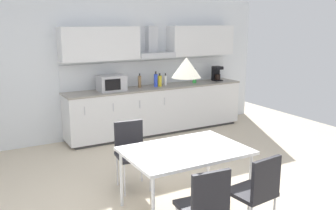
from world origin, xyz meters
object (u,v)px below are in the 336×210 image
(coffee_maker, at_px, (217,73))
(bottle_yellow, at_px, (160,81))
(bottle_green, at_px, (194,77))
(microwave, at_px, (111,83))
(pendant_lamp, at_px, (186,67))
(bottle_brown, at_px, (140,81))
(chair_near_left, at_px, (205,203))
(bottle_blue, at_px, (156,80))
(bottle_white, at_px, (165,80))
(chair_near_right, at_px, (257,188))
(chair_far_left, at_px, (131,148))
(dining_table, at_px, (185,153))

(coffee_maker, distance_m, bottle_yellow, 1.37)
(coffee_maker, distance_m, bottle_green, 0.57)
(microwave, xyz_separation_m, pendant_lamp, (-0.22, -2.87, 0.61))
(bottle_brown, height_order, chair_near_left, bottle_brown)
(bottle_blue, bearing_deg, bottle_brown, 167.03)
(coffee_maker, xyz_separation_m, bottle_yellow, (-1.37, -0.02, -0.04))
(bottle_white, height_order, chair_near_right, bottle_white)
(bottle_yellow, distance_m, pendant_lamp, 3.18)
(bottle_yellow, height_order, pendant_lamp, pendant_lamp)
(microwave, distance_m, bottle_yellow, 0.98)
(coffee_maker, height_order, bottle_green, coffee_maker)
(bottle_blue, distance_m, bottle_brown, 0.31)
(chair_near_right, height_order, pendant_lamp, pendant_lamp)
(bottle_green, height_order, chair_near_right, bottle_green)
(bottle_brown, bearing_deg, coffee_maker, -1.06)
(chair_near_right, xyz_separation_m, pendant_lamp, (-0.31, 0.85, 1.12))
(chair_far_left, bearing_deg, bottle_green, 41.34)
(chair_near_right, bearing_deg, bottle_blue, 77.92)
(bottle_yellow, distance_m, chair_far_left, 2.56)
(bottle_green, distance_m, pendant_lamp, 3.55)
(bottle_brown, bearing_deg, chair_near_right, -97.35)
(coffee_maker, distance_m, bottle_brown, 1.76)
(bottle_white, xyz_separation_m, chair_near_right, (-1.03, -3.76, -0.48))
(chair_near_right, bearing_deg, microwave, 91.49)
(chair_near_left, height_order, pendant_lamp, pendant_lamp)
(bottle_blue, distance_m, bottle_green, 0.89)
(dining_table, bearing_deg, bottle_yellow, 67.32)
(bottle_yellow, bearing_deg, bottle_brown, 172.67)
(dining_table, bearing_deg, bottle_white, 65.15)
(chair_far_left, xyz_separation_m, chair_near_left, (-0.02, -1.70, 0.00))
(bottle_white, distance_m, dining_table, 3.22)
(bottle_yellow, bearing_deg, bottle_white, 13.59)
(coffee_maker, xyz_separation_m, dining_table, (-2.57, -2.89, -0.38))
(coffee_maker, distance_m, bottle_blue, 1.46)
(microwave, relative_size, coffee_maker, 1.60)
(bottle_green, relative_size, bottle_yellow, 1.18)
(chair_near_left, relative_size, pendant_lamp, 2.72)
(bottle_yellow, xyz_separation_m, pendant_lamp, (-1.20, -2.87, 0.64))
(dining_table, bearing_deg, chair_near_right, -69.73)
(coffee_maker, relative_size, pendant_lamp, 0.94)
(bottle_blue, relative_size, pendant_lamp, 0.92)
(bottle_green, relative_size, chair_near_left, 0.33)
(bottle_brown, distance_m, bottle_white, 0.55)
(microwave, relative_size, bottle_white, 2.05)
(bottle_yellow, height_order, chair_near_left, bottle_yellow)
(coffee_maker, bearing_deg, chair_near_right, -121.02)
(bottle_brown, distance_m, pendant_lamp, 3.10)
(bottle_blue, bearing_deg, pendant_lamp, -111.21)
(bottle_yellow, xyz_separation_m, chair_far_left, (-1.50, -2.02, -0.48))
(bottle_white, bearing_deg, dining_table, -114.85)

